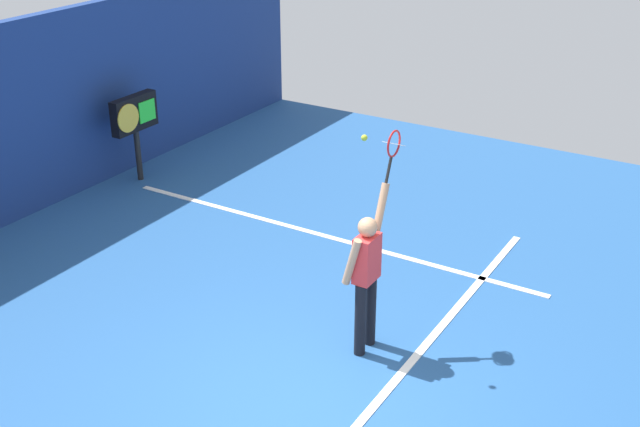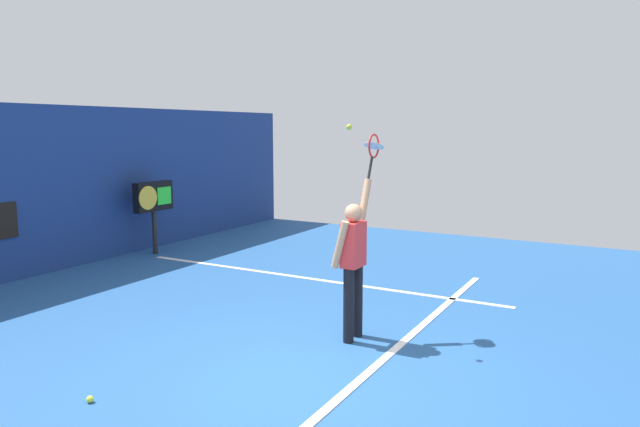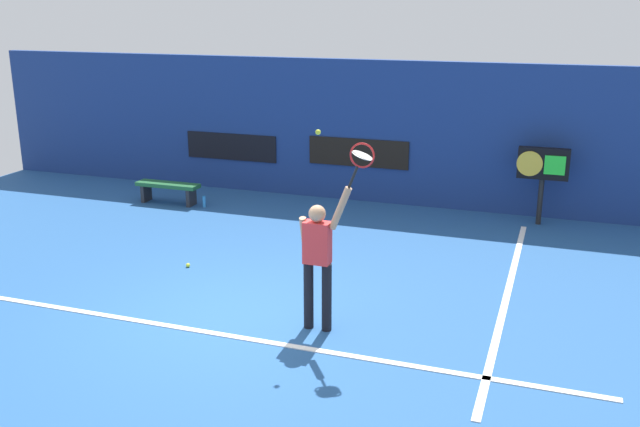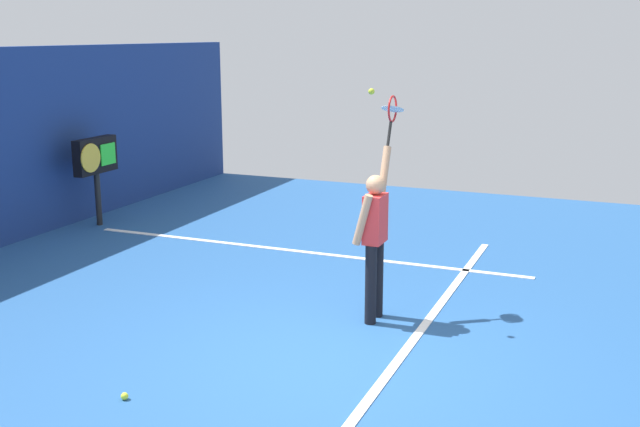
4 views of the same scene
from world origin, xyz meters
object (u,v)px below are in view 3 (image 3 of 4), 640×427
court_bench (168,188)px  scoreboard_clock (543,166)px  tennis_ball (318,132)px  tennis_player (318,256)px  water_bottle (204,201)px  tennis_racket (361,158)px  spare_ball (188,265)px

court_bench → scoreboard_clock: bearing=8.0°
tennis_ball → court_bench: tennis_ball is taller
tennis_player → court_bench: (-5.06, 4.71, -0.67)m
tennis_player → tennis_ball: 1.59m
tennis_ball → water_bottle: (-4.19, 4.65, -2.48)m
tennis_racket → spare_ball: 4.28m
scoreboard_clock → tennis_racket: bearing=-108.5°
court_bench → water_bottle: size_ratio=5.83×
tennis_ball → spare_ball: tennis_ball is taller
tennis_player → court_bench: 6.94m
water_bottle → tennis_player: bearing=-48.2°
water_bottle → spare_ball: water_bottle is taller
tennis_racket → court_bench: size_ratio=0.45×
tennis_player → water_bottle: (-4.21, 4.71, -0.89)m
court_bench → tennis_racket: bearing=-40.0°
water_bottle → spare_ball: size_ratio=3.53×
scoreboard_clock → court_bench: 7.67m
scoreboard_clock → court_bench: bearing=-172.0°
tennis_racket → scoreboard_clock: 6.21m
tennis_racket → scoreboard_clock: size_ratio=0.42×
scoreboard_clock → spare_ball: 6.89m
tennis_racket → tennis_ball: 0.63m
tennis_player → tennis_ball: size_ratio=28.92×
tennis_racket → spare_ball: bearing=156.4°
spare_ball → tennis_racket: bearing=-23.6°
tennis_player → tennis_ball: tennis_ball is taller
tennis_racket → court_bench: tennis_racket is taller
tennis_ball → spare_ball: 4.00m
tennis_player → spare_ball: tennis_player is taller
water_bottle → spare_ball: 3.58m
tennis_ball → scoreboard_clock: (2.51, 5.71, -1.46)m
court_bench → spare_ball: size_ratio=20.59×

